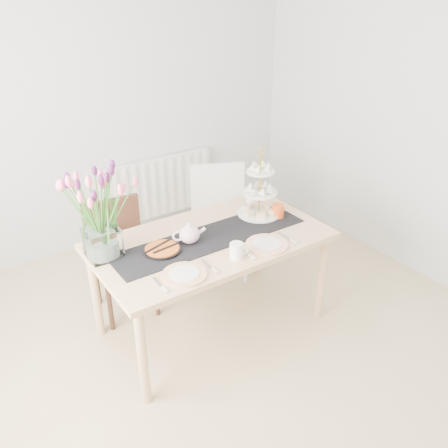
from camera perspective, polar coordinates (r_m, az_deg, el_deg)
room_shell at (r=2.56m, az=3.41°, el=3.54°), size 4.50×4.50×4.50m
radiator at (r=4.85m, az=-7.98°, el=4.40°), size 1.20×0.08×0.60m
dining_table at (r=3.29m, az=-1.60°, el=-2.88°), size 1.60×0.90×0.75m
chair_brown at (r=3.69m, az=-12.53°, el=-2.91°), size 0.48×0.48×0.88m
chair_white at (r=4.06m, az=-0.52°, el=1.48°), size 0.62×0.62×0.94m
table_runner at (r=3.25m, az=-1.62°, el=-1.66°), size 1.40×0.35×0.01m
tulip_vase at (r=2.95m, az=-15.07°, el=2.97°), size 0.73×0.73×0.63m
cake_stand at (r=3.51m, az=4.29°, el=3.10°), size 0.33×0.33×0.48m
teapot at (r=3.16m, az=-4.17°, el=-1.24°), size 0.26×0.24×0.15m
cream_jug at (r=3.68m, az=3.36°, el=2.64°), size 0.09×0.09×0.08m
tart_tin at (r=3.11m, az=-7.44°, el=-3.10°), size 0.25×0.25×0.03m
mug_white at (r=3.00m, az=1.50°, el=-3.23°), size 0.12×0.12×0.10m
mug_orange at (r=3.52m, az=6.53°, el=1.54°), size 0.13×0.13×0.11m
plate_left at (r=2.86m, az=-4.79°, el=-6.07°), size 0.29×0.29×0.01m
plate_right at (r=3.17m, az=5.17°, el=-2.48°), size 0.30×0.30×0.01m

